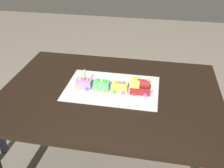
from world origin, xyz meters
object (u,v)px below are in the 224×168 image
Objects in this scene: cake_locomotive at (140,87)px; cake_car_caboose_lavender at (84,83)px; dining_table at (110,105)px; birthday_candle at (85,73)px; cake_car_hopper_mint_green at (102,85)px; cake_car_gondola_lemon at (120,87)px.

cake_car_caboose_lavender is at bearing -0.00° from cake_locomotive.
birthday_candle is (0.16, -0.01, 0.22)m from dining_table.
cake_car_caboose_lavender is at bearing 0.00° from cake_car_hopper_mint_green.
cake_car_gondola_lemon is at bearing 180.00° from cake_car_hopper_mint_green.
cake_locomotive is at bearing 180.00° from birthday_candle.
cake_car_gondola_lemon is 0.24m from birthday_candle.
cake_locomotive is at bearing 180.00° from cake_car_hopper_mint_green.
dining_table is 14.00× the size of cake_car_caboose_lavender.
cake_locomotive is at bearing 180.00° from cake_car_gondola_lemon.
cake_car_gondola_lemon is (-0.06, -0.01, 0.14)m from dining_table.
cake_car_hopper_mint_green is (0.12, 0.00, 0.00)m from cake_car_gondola_lemon.
cake_car_gondola_lemon is 1.00× the size of cake_car_hopper_mint_green.
cake_car_hopper_mint_green is (0.06, -0.01, 0.14)m from dining_table.
dining_table is at bearing 175.77° from birthday_candle.
cake_car_caboose_lavender is at bearing -0.00° from birthday_candle.
cake_car_hopper_mint_green is at bearing -180.00° from birthday_candle.
cake_locomotive is 1.40× the size of cake_car_caboose_lavender.
cake_car_hopper_mint_green is at bearing -0.00° from cake_locomotive.
cake_car_gondola_lemon is 0.24m from cake_car_caboose_lavender.
cake_car_hopper_mint_green is 0.13m from birthday_candle.
birthday_candle is at bearing 180.00° from cake_car_caboose_lavender.
cake_car_caboose_lavender is (0.36, -0.00, -0.02)m from cake_locomotive.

